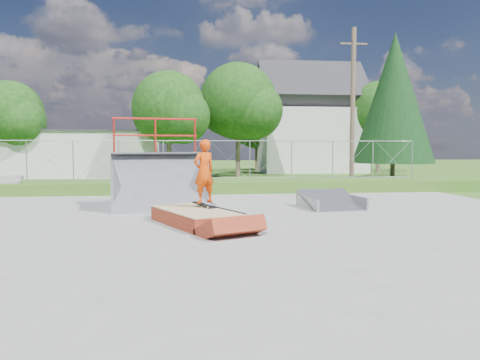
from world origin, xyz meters
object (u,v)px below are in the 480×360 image
Objects in this scene: grind_box at (195,217)px; skater at (204,174)px; quarter_pipe at (159,163)px; flat_bank_ramp at (331,201)px.

grind_box is 1.85× the size of skater.
grind_box is at bearing 29.40° from skater.
grind_box is at bearing -80.38° from quarter_pipe.
grind_box is 3.77m from quarter_pipe.
skater reaches higher than grind_box.
skater is (-4.17, -2.30, 1.02)m from flat_bank_ramp.
flat_bank_ramp is at bearing 178.58° from skater.
flat_bank_ramp is (4.41, 2.72, 0.06)m from grind_box.
quarter_pipe is at bearing 165.60° from flat_bank_ramp.
quarter_pipe is 1.63× the size of flat_bank_ramp.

